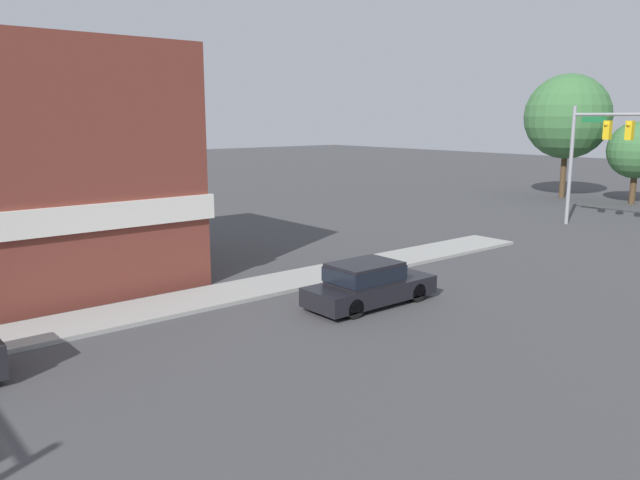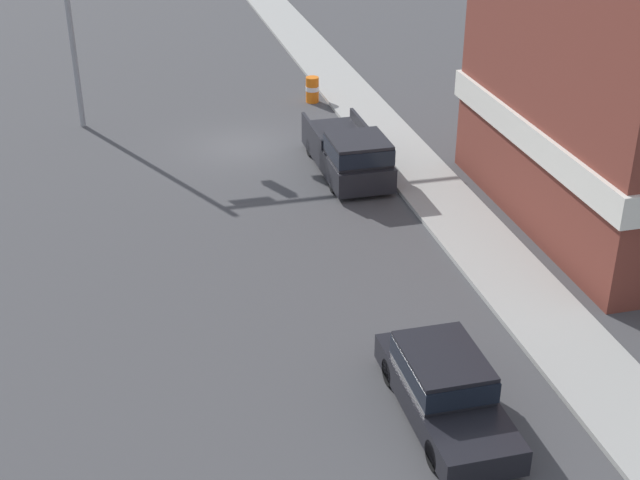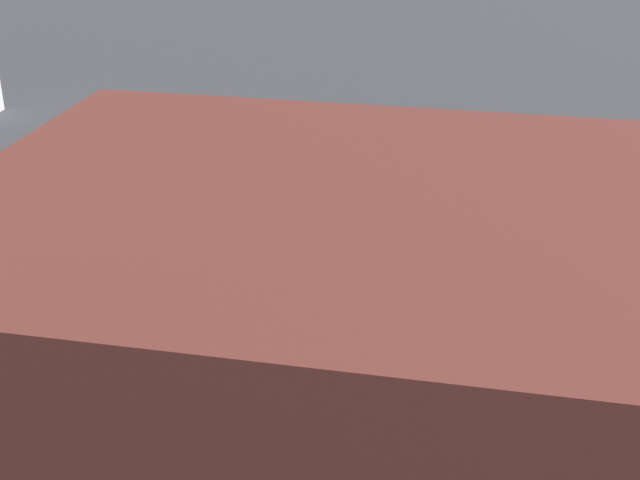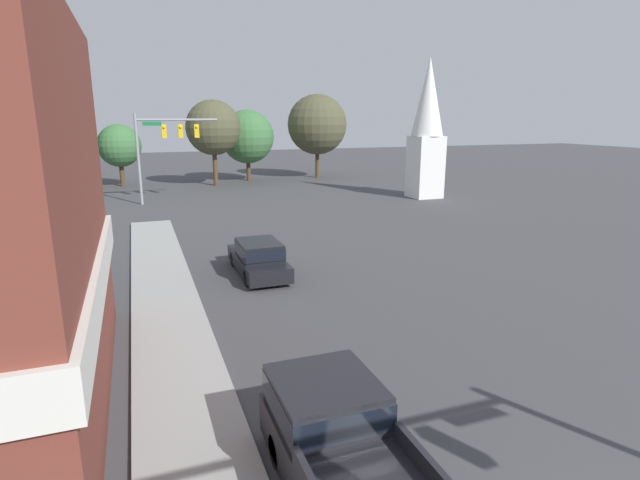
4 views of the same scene
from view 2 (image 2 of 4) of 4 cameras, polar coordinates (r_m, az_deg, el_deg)
The scene contains 5 objects.
ground_plane at distance 34.75m, azimuth -5.01°, elevation 5.96°, with size 200.00×200.00×0.00m, color #424244.
sidewalk_curb at distance 35.98m, azimuth 4.03°, elevation 6.90°, with size 2.40×60.00×0.14m.
car_lead at distance 20.20m, azimuth 7.96°, elevation -9.18°, with size 1.81×4.79×1.51m.
pickup_truck_parked at distance 31.72m, azimuth 1.94°, elevation 5.60°, with size 2.04×5.44×1.79m.
construction_barrel at distance 39.41m, azimuth -0.49°, elevation 9.61°, with size 0.58×0.58×1.12m.
Camera 2 is at (4.94, 31.91, 12.84)m, focal length 50.00 mm.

